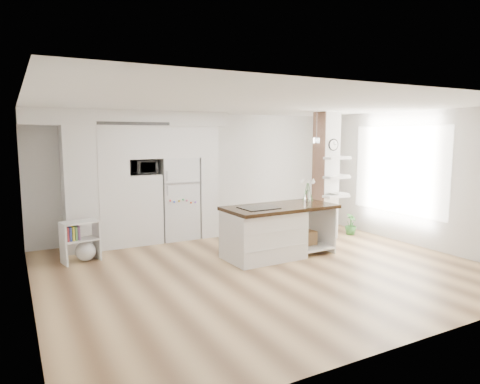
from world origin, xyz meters
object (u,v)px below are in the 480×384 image
object	(u,v)px
bookshelf	(82,244)
floor_plant_a	(320,223)
kitchen_island	(269,231)
refrigerator	(177,198)

from	to	relation	value
bookshelf	floor_plant_a	bearing A→B (deg)	-15.82
kitchen_island	floor_plant_a	distance (m)	2.20
kitchen_island	floor_plant_a	size ratio (longest dim) A/B	3.97
refrigerator	kitchen_island	size ratio (longest dim) A/B	0.83
refrigerator	floor_plant_a	size ratio (longest dim) A/B	3.30
kitchen_island	bookshelf	distance (m)	3.32
refrigerator	bookshelf	xyz separation A→B (m)	(-2.09, -0.84, -0.56)
kitchen_island	refrigerator	bearing A→B (deg)	111.39
refrigerator	kitchen_island	xyz separation A→B (m)	(0.94, -2.19, -0.39)
kitchen_island	bookshelf	world-z (taller)	kitchen_island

